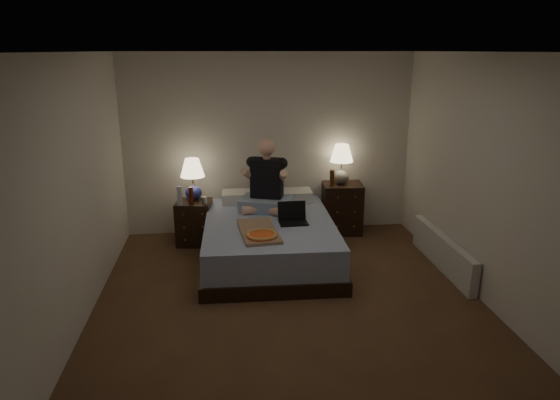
{
  "coord_description": "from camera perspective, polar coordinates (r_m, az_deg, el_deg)",
  "views": [
    {
      "loc": [
        -0.64,
        -4.59,
        2.52
      ],
      "look_at": [
        0.0,
        0.9,
        0.85
      ],
      "focal_mm": 32.0,
      "sensor_mm": 36.0,
      "label": 1
    }
  ],
  "objects": [
    {
      "name": "nightstand_left",
      "position": [
        6.8,
        -9.76,
        -2.56
      ],
      "size": [
        0.5,
        0.46,
        0.59
      ],
      "primitive_type": "cube",
      "rotation": [
        0.0,
        0.0,
        -0.13
      ],
      "color": "black",
      "rests_on": "floor"
    },
    {
      "name": "bed",
      "position": [
        6.17,
        -1.24,
        -4.67
      ],
      "size": [
        1.6,
        2.11,
        0.52
      ],
      "primitive_type": "cube",
      "rotation": [
        0.0,
        0.0,
        -0.03
      ],
      "color": "#546DA8",
      "rests_on": "floor"
    },
    {
      "name": "pizza_box",
      "position": [
        5.49,
        -2.1,
        -4.13
      ],
      "size": [
        0.48,
        0.8,
        0.08
      ],
      "primitive_type": null,
      "rotation": [
        0.0,
        0.0,
        0.1
      ],
      "color": "#9D7B5E",
      "rests_on": "bed"
    },
    {
      "name": "beer_bottle_right",
      "position": [
        6.9,
        5.97,
        2.52
      ],
      "size": [
        0.06,
        0.06,
        0.23
      ],
      "primitive_type": "cylinder",
      "color": "#54260C",
      "rests_on": "nightstand_right"
    },
    {
      "name": "lamp_right",
      "position": [
        7.0,
        7.03,
        4.08
      ],
      "size": [
        0.34,
        0.34,
        0.56
      ],
      "primitive_type": null,
      "rotation": [
        0.0,
        0.0,
        0.06
      ],
      "color": "gray",
      "rests_on": "nightstand_right"
    },
    {
      "name": "wall_left",
      "position": [
        4.95,
        -22.35,
        0.67
      ],
      "size": [
        0.0,
        4.5,
        2.5
      ],
      "primitive_type": "cube",
      "rotation": [
        1.57,
        0.0,
        1.57
      ],
      "color": "beige",
      "rests_on": "ground"
    },
    {
      "name": "laptop",
      "position": [
        5.96,
        1.54,
        -1.6
      ],
      "size": [
        0.35,
        0.29,
        0.24
      ],
      "primitive_type": null,
      "rotation": [
        0.0,
        0.0,
        0.03
      ],
      "color": "black",
      "rests_on": "bed"
    },
    {
      "name": "floor",
      "position": [
        5.27,
        1.15,
        -11.73
      ],
      "size": [
        4.0,
        4.5,
        0.0
      ],
      "primitive_type": "cube",
      "color": "brown",
      "rests_on": "ground"
    },
    {
      "name": "nightstand_right",
      "position": [
        7.18,
        7.06,
        -0.87
      ],
      "size": [
        0.59,
        0.54,
        0.71
      ],
      "primitive_type": "cube",
      "rotation": [
        0.0,
        0.0,
        -0.09
      ],
      "color": "black",
      "rests_on": "floor"
    },
    {
      "name": "wall_front",
      "position": [
        2.73,
        7.76,
        -10.98
      ],
      "size": [
        4.0,
        0.0,
        2.5
      ],
      "primitive_type": "cube",
      "rotation": [
        -1.57,
        0.0,
        0.0
      ],
      "color": "beige",
      "rests_on": "ground"
    },
    {
      "name": "ceiling",
      "position": [
        4.63,
        1.34,
        16.57
      ],
      "size": [
        4.0,
        4.5,
        0.0
      ],
      "primitive_type": "cube",
      "rotation": [
        3.14,
        0.0,
        0.0
      ],
      "color": "white",
      "rests_on": "ground"
    },
    {
      "name": "radiator",
      "position": [
        6.29,
        18.09,
        -5.7
      ],
      "size": [
        0.1,
        1.6,
        0.4
      ],
      "primitive_type": "cube",
      "color": "silver",
      "rests_on": "floor"
    },
    {
      "name": "soda_can",
      "position": [
        6.56,
        -8.65,
        -0.05
      ],
      "size": [
        0.07,
        0.07,
        0.1
      ],
      "primitive_type": "cylinder",
      "color": "beige",
      "rests_on": "nightstand_left"
    },
    {
      "name": "water_bottle",
      "position": [
        6.56,
        -11.38,
        0.48
      ],
      "size": [
        0.07,
        0.07,
        0.25
      ],
      "primitive_type": "cylinder",
      "color": "silver",
      "rests_on": "nightstand_left"
    },
    {
      "name": "beer_bottle_left",
      "position": [
        6.57,
        -10.14,
        0.49
      ],
      "size": [
        0.06,
        0.06,
        0.23
      ],
      "primitive_type": "cylinder",
      "color": "#51170B",
      "rests_on": "nightstand_left"
    },
    {
      "name": "person",
      "position": [
        6.37,
        -1.6,
        2.84
      ],
      "size": [
        0.79,
        0.69,
        0.93
      ],
      "primitive_type": null,
      "rotation": [
        0.0,
        0.0,
        -0.31
      ],
      "color": "black",
      "rests_on": "bed"
    },
    {
      "name": "wall_back",
      "position": [
        6.98,
        -1.28,
        6.33
      ],
      "size": [
        4.0,
        0.0,
        2.5
      ],
      "primitive_type": "cube",
      "rotation": [
        1.57,
        0.0,
        0.0
      ],
      "color": "beige",
      "rests_on": "ground"
    },
    {
      "name": "wall_right",
      "position": [
        5.44,
        22.6,
        2.01
      ],
      "size": [
        0.0,
        4.5,
        2.5
      ],
      "primitive_type": "cube",
      "rotation": [
        1.57,
        0.0,
        -1.57
      ],
      "color": "beige",
      "rests_on": "ground"
    },
    {
      "name": "lamp_left",
      "position": [
        6.72,
        -9.93,
        2.34
      ],
      "size": [
        0.34,
        0.34,
        0.56
      ],
      "primitive_type": null,
      "rotation": [
        0.0,
        0.0,
        0.08
      ],
      "color": "navy",
      "rests_on": "nightstand_left"
    }
  ]
}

